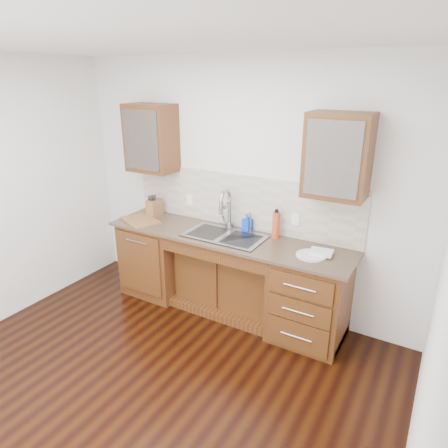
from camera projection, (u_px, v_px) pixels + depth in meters
The scene contains 26 objects.
ground at pixel (141, 396), 3.36m from camera, with size 4.00×3.50×0.10m, color black.
ceiling at pixel (106, 28), 2.38m from camera, with size 4.00×3.50×0.10m, color white.
wall_back at pixel (242, 187), 4.33m from camera, with size 4.00×0.10×2.70m, color silver.
wall_right at pixel (447, 329), 1.91m from camera, with size 0.10×3.50×2.70m, color silver.
base_cabinet_left at pixel (158, 257), 4.80m from camera, with size 0.70×0.62×0.88m, color #593014.
base_cabinet_center at pixel (230, 279), 4.46m from camera, with size 1.20×0.44×0.70m, color #593014.
base_cabinet_right at pixel (310, 298), 3.91m from camera, with size 0.70×0.62×0.88m, color #593014.
countertop at pixel (225, 237), 4.19m from camera, with size 2.70×0.65×0.03m, color #84705B.
backsplash at pixel (240, 201), 4.33m from camera, with size 2.70×0.02×0.59m, color beige.
sink at pixel (224, 244), 4.20m from camera, with size 0.84×0.46×0.19m, color #9E9EA5.
faucet at pixel (230, 211), 4.32m from camera, with size 0.04×0.04×0.40m, color #999993.
filter_tap at pixel (250, 222), 4.24m from camera, with size 0.02×0.02×0.24m, color #999993.
upper_cabinet_left at pixel (151, 138), 4.48m from camera, with size 0.55×0.34×0.75m, color #593014.
upper_cabinet_right at pixel (338, 156), 3.49m from camera, with size 0.55×0.34×0.75m, color #593014.
outlet_left at pixel (190, 200), 4.66m from camera, with size 0.08×0.01×0.12m, color white.
outlet_right at pixel (295, 219), 4.04m from camera, with size 0.08×0.01×0.12m, color white.
soap_bottle at pixel (247, 222), 4.30m from camera, with size 0.09×0.09×0.19m, color #093BD1.
water_bottle at pixel (276, 225), 4.07m from camera, with size 0.08×0.08×0.28m, color #BE401F.
plate at pixel (311, 255), 3.70m from camera, with size 0.28×0.28×0.02m, color silver.
dish_towel at pixel (321, 252), 3.72m from camera, with size 0.21×0.15×0.03m, color silver.
knife_block at pixel (155, 208), 4.74m from camera, with size 0.11×0.18×0.20m, color olive.
cutting_board at pixel (140, 220), 4.60m from camera, with size 0.45×0.32×0.02m, color brown.
cup_left_a at pixel (145, 142), 4.54m from camera, with size 0.13×0.13×0.10m, color white.
cup_left_b at pixel (162, 144), 4.43m from camera, with size 0.10×0.10×0.09m, color white.
cup_right_a at pixel (324, 161), 3.57m from camera, with size 0.12×0.12×0.09m, color white.
cup_right_b at pixel (355, 164), 3.44m from camera, with size 0.10×0.10×0.09m, color white.
Camera 1 is at (1.93, -1.93, 2.49)m, focal length 32.00 mm.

